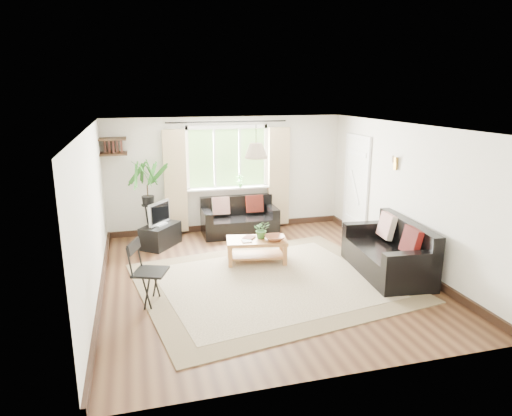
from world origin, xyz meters
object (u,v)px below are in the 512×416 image
object	(u,v)px
coffee_table	(257,251)
tv_stand	(161,235)
sofa_back	(240,217)
sofa_right	(387,249)
folding_chair	(151,273)
palm_stand	(148,201)

from	to	relation	value
coffee_table	tv_stand	size ratio (longest dim) A/B	1.29
sofa_back	sofa_right	world-z (taller)	sofa_right
sofa_back	folding_chair	bearing A→B (deg)	-123.81
tv_stand	folding_chair	world-z (taller)	folding_chair
coffee_table	folding_chair	distance (m)	2.19
coffee_table	tv_stand	xyz separation A→B (m)	(-1.56, 1.29, 0.00)
sofa_back	tv_stand	xyz separation A→B (m)	(-1.64, -0.35, -0.15)
sofa_right	coffee_table	world-z (taller)	sofa_right
sofa_back	tv_stand	bearing A→B (deg)	-167.28
coffee_table	folding_chair	bearing A→B (deg)	-147.81
tv_stand	sofa_back	bearing A→B (deg)	-39.66
sofa_back	sofa_right	xyz separation A→B (m)	(1.84, -2.69, 0.05)
sofa_back	palm_stand	distance (m)	1.88
sofa_right	folding_chair	bearing A→B (deg)	-83.27
sofa_back	tv_stand	distance (m)	1.69
tv_stand	palm_stand	world-z (taller)	palm_stand
sofa_right	folding_chair	world-z (taller)	folding_chair
sofa_back	palm_stand	xyz separation A→B (m)	(-1.82, 0.07, 0.44)
tv_stand	palm_stand	distance (m)	0.75
sofa_right	palm_stand	bearing A→B (deg)	-122.06
sofa_back	coffee_table	xyz separation A→B (m)	(-0.08, -1.65, -0.15)
sofa_right	tv_stand	bearing A→B (deg)	-118.90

